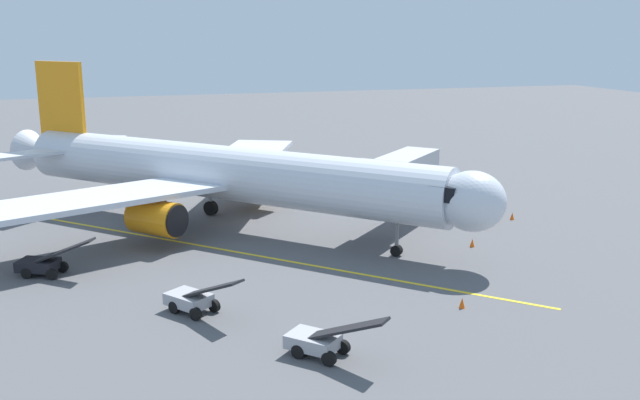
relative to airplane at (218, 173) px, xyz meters
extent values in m
plane|color=#565659|center=(-0.84, 0.22, -4.00)|extent=(220.00, 220.00, 0.00)
cube|color=yellow|center=(-0.20, 6.20, -4.00)|extent=(28.12, 28.79, 0.01)
cylinder|color=silver|center=(-0.20, 0.20, 0.10)|extent=(26.47, 26.98, 3.80)
ellipsoid|color=silver|center=(-12.91, 13.22, 0.10)|extent=(5.38, 5.38, 3.61)
cone|color=silver|center=(12.73, -13.04, 0.10)|extent=(4.54, 4.54, 3.42)
cube|color=black|center=(-11.93, 12.22, 0.65)|extent=(3.43, 3.40, 0.90)
cube|color=silver|center=(-3.70, -8.42, -0.50)|extent=(11.61, 17.70, 0.36)
cylinder|color=orange|center=(-3.65, -4.57, -2.00)|extent=(4.02, 4.04, 2.30)
cylinder|color=black|center=(-4.87, -3.31, -2.00)|extent=(1.64, 1.61, 2.10)
cube|color=silver|center=(8.50, 3.49, -0.50)|extent=(17.75, 11.29, 0.36)
cylinder|color=orange|center=(4.65, 3.54, -2.00)|extent=(4.02, 4.04, 2.30)
cylinder|color=black|center=(3.43, 4.79, -2.00)|extent=(1.64, 1.61, 2.10)
cube|color=orange|center=(10.63, -10.89, 3.90)|extent=(3.61, 3.69, 7.20)
cube|color=silver|center=(8.13, -12.91, 0.70)|extent=(5.10, 6.78, 0.24)
cube|color=silver|center=(12.71, -8.44, 0.70)|extent=(6.80, 4.99, 0.24)
cylinder|color=slate|center=(-9.63, 9.86, -2.27)|extent=(0.24, 0.24, 2.77)
cylinder|color=black|center=(-9.63, 9.86, -3.65)|extent=(0.81, 0.82, 0.70)
cylinder|color=slate|center=(0.04, -3.76, -2.07)|extent=(0.24, 0.24, 2.77)
cylinder|color=black|center=(0.04, -3.76, -3.45)|extent=(1.09, 1.10, 1.10)
cylinder|color=slate|center=(3.76, -0.13, -2.07)|extent=(0.24, 0.24, 2.77)
cylinder|color=black|center=(3.76, -0.13, -3.45)|extent=(1.09, 1.10, 1.10)
cube|color=#B7B7BC|center=(-12.53, 3.53, -0.10)|extent=(8.26, 8.15, 2.50)
cube|color=gray|center=(-9.31, 6.67, -0.10)|extent=(4.24, 4.25, 3.00)
cylinder|color=slate|center=(-15.75, 0.39, -2.05)|extent=(0.70, 0.70, 3.90)
cube|color=#333338|center=(-15.75, 0.39, -3.70)|extent=(2.00, 2.00, 0.60)
cylinder|color=#23232D|center=(-18.89, 5.09, -3.56)|extent=(0.26, 0.26, 0.88)
cube|color=#D8EA19|center=(-18.89, 5.09, -2.82)|extent=(0.45, 0.41, 0.60)
cube|color=silver|center=(-18.89, 5.09, -2.82)|extent=(0.47, 0.43, 0.10)
sphere|color=brown|center=(-18.89, 5.09, -2.40)|extent=(0.22, 0.22, 0.22)
cube|color=#9E9EA3|center=(-0.63, 21.69, -3.38)|extent=(2.61, 2.63, 0.60)
cube|color=black|center=(-1.74, 22.84, -2.48)|extent=(3.25, 3.33, 1.61)
cylinder|color=black|center=(-1.90, 22.07, -3.68)|extent=(0.62, 0.63, 0.64)
cylinder|color=black|center=(-0.96, 22.97, -3.68)|extent=(0.62, 0.63, 0.64)
cylinder|color=black|center=(-0.86, 20.99, -3.68)|extent=(0.62, 0.63, 0.64)
cylinder|color=black|center=(0.08, 21.89, -3.68)|extent=(0.62, 0.63, 0.64)
cube|color=black|center=(11.69, 7.08, -3.38)|extent=(2.63, 2.28, 0.60)
cube|color=black|center=(10.24, 7.75, -2.48)|extent=(3.79, 2.39, 1.61)
cylinder|color=black|center=(10.37, 6.97, -3.68)|extent=(0.69, 0.50, 0.64)
cylinder|color=black|center=(10.92, 8.15, -3.68)|extent=(0.69, 0.50, 0.64)
cylinder|color=black|center=(11.74, 6.34, -3.68)|extent=(0.69, 0.50, 0.64)
cylinder|color=black|center=(12.28, 7.52, -3.68)|extent=(0.69, 0.50, 0.64)
cube|color=yellow|center=(-9.76, -7.83, -3.35)|extent=(2.40, 2.73, 0.70)
cube|color=black|center=(-9.62, -8.09, -2.75)|extent=(1.39, 1.31, 0.50)
cylinder|color=black|center=(-10.71, -7.42, -3.70)|extent=(0.50, 0.65, 0.60)
cylinder|color=black|center=(-9.55, -6.82, -3.70)|extent=(0.50, 0.65, 0.60)
cylinder|color=black|center=(-9.96, -8.84, -3.70)|extent=(0.50, 0.65, 0.60)
cylinder|color=black|center=(-8.81, -8.23, -3.70)|extent=(0.50, 0.65, 0.60)
cube|color=#9E9EA3|center=(3.98, 15.09, -3.38)|extent=(2.52, 2.66, 0.60)
cube|color=black|center=(3.02, 16.37, -2.48)|extent=(2.97, 3.54, 1.61)
cylinder|color=black|center=(2.77, 15.62, -3.68)|extent=(0.58, 0.66, 0.64)
cylinder|color=black|center=(3.81, 16.40, -3.68)|extent=(0.58, 0.66, 0.64)
cylinder|color=black|center=(3.67, 14.42, -3.68)|extent=(0.58, 0.66, 0.64)
cylinder|color=black|center=(4.71, 15.20, -3.68)|extent=(0.58, 0.66, 0.64)
cone|color=#F2590F|center=(-16.21, 0.21, -3.73)|extent=(0.32, 0.32, 0.55)
cone|color=#F2590F|center=(-9.45, 18.82, -3.73)|extent=(0.32, 0.32, 0.55)
cone|color=#F2590F|center=(-21.43, 4.25, -3.73)|extent=(0.32, 0.32, 0.55)
cone|color=#F2590F|center=(-15.16, 9.53, -3.73)|extent=(0.32, 0.32, 0.55)
camera|label=1|loc=(7.49, 49.23, 9.86)|focal=39.78mm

